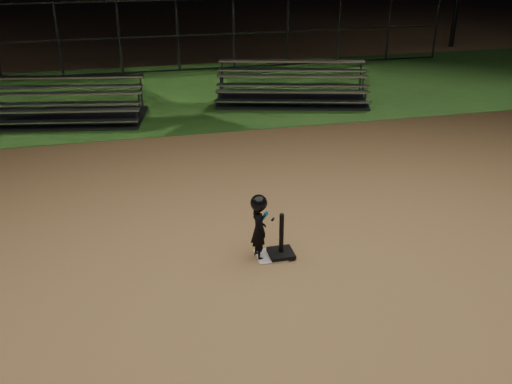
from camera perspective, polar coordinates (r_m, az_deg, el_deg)
name	(u,v)px	position (r m, az deg, el deg)	size (l,w,h in m)	color
ground	(271,256)	(8.82, 1.49, -6.51)	(80.00, 80.00, 0.00)	#A07748
grass_strip	(190,92)	(17.98, -6.67, 10.00)	(60.00, 8.00, 0.01)	#27551B
home_plate	(271,255)	(8.82, 1.50, -6.45)	(0.45, 0.45, 0.02)	beige
batting_tee	(281,248)	(8.75, 2.56, -5.66)	(0.38, 0.38, 0.71)	black
child_batter	(259,225)	(8.51, 0.30, -3.36)	(0.38, 0.61, 1.07)	black
bleacher_left	(63,112)	(15.93, -19.00, 7.62)	(4.52, 2.77, 1.04)	#A6A6AB
bleacher_right	(291,94)	(16.90, 3.61, 9.90)	(4.75, 3.15, 1.07)	#A1A1A6
backstop_fence	(178,36)	(20.64, -7.93, 15.41)	(20.08, 0.08, 2.50)	#38383D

